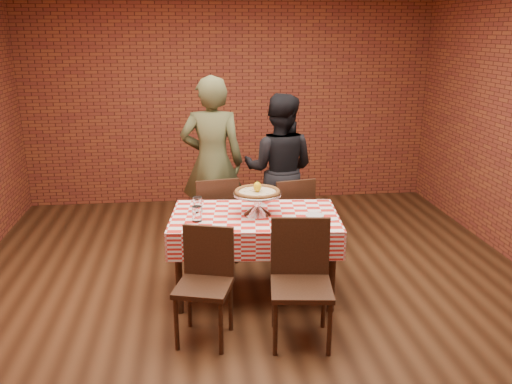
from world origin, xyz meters
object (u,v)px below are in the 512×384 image
Objects in this scene: pizza_stand at (257,204)px; diner_black at (279,170)px; table at (255,255)px; water_glass_right at (198,204)px; chair_far_left at (215,217)px; water_glass_left at (197,214)px; condiment_caddy at (264,196)px; chair_far_right at (288,217)px; diner_olive at (212,163)px; chair_near_left at (204,288)px; chair_near_right at (301,286)px; pizza at (257,192)px.

pizza_stand is 0.26× the size of diner_black.
water_glass_right is (-0.50, 0.16, 0.45)m from table.
table is at bearing 102.29° from chair_far_left.
water_glass_left is 0.93× the size of condiment_caddy.
water_glass_right is 0.15× the size of chair_far_left.
pizza_stand is at bearing -15.02° from water_glass_right.
chair_far_left reaches higher than chair_far_right.
chair_far_right is (0.94, 0.61, -0.38)m from water_glass_right.
diner_olive is (0.18, 1.09, 0.11)m from water_glass_right.
diner_olive reaches higher than diner_black.
diner_black is (0.89, 1.97, 0.40)m from chair_near_left.
water_glass_left is (-0.53, -0.12, -0.03)m from pizza_stand.
water_glass_right is 1.30m from chair_near_right.
chair_far_left is at bearing 113.26° from pizza_stand.
table is 0.88m from chair_near_right.
pizza_stand is 0.96m from chair_near_right.
chair_far_left is at bearing 78.96° from water_glass_left.
diner_black is at bearing 54.56° from condiment_caddy.
water_glass_right is at bearing 176.80° from condiment_caddy.
condiment_caddy is 1.03m from diner_olive.
water_glass_left is 1.02m from chair_far_left.
chair_near_left is 2.05m from diner_olive.
pizza_stand is 1.28m from diner_black.
chair_near_right reaches higher than chair_far_left.
chair_far_left is (0.15, 1.56, 0.02)m from chair_near_left.
diner_black is at bearing -98.30° from chair_far_right.
table is 0.57m from condiment_caddy.
pizza_stand is 0.99m from chair_near_left.
table is at bearing 114.48° from chair_near_right.
table is 10.16× the size of condiment_caddy.
pizza is (0.00, 0.00, 0.10)m from pizza_stand.
table is at bearing 11.79° from water_glass_left.
chair_far_left is at bearing 113.59° from condiment_caddy.
chair_far_left is 0.54× the size of diner_black.
chair_far_right is (0.19, 1.60, -0.02)m from chair_near_right.
pizza_stand is 0.48× the size of chair_far_left.
diner_black is at bearing -160.22° from chair_far_left.
chair_near_left is at bearing -87.34° from water_glass_left.
condiment_caddy is at bearing 122.33° from chair_far_left.
water_glass_left is 0.15× the size of chair_far_right.
pizza is 2.82× the size of condiment_caddy.
water_glass_left is 1.35m from chair_far_right.
pizza_stand is 3.07× the size of condiment_caddy.
diner_black reaches higher than chair_far_right.
diner_olive reaches higher than chair_near_right.
water_glass_right is at bearing 134.62° from chair_near_right.
condiment_caddy is at bearing 71.65° from pizza.
chair_near_left is at bearing 47.04° from chair_far_right.
diner_olive reaches higher than chair_far_left.
water_glass_right is 0.64m from condiment_caddy.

